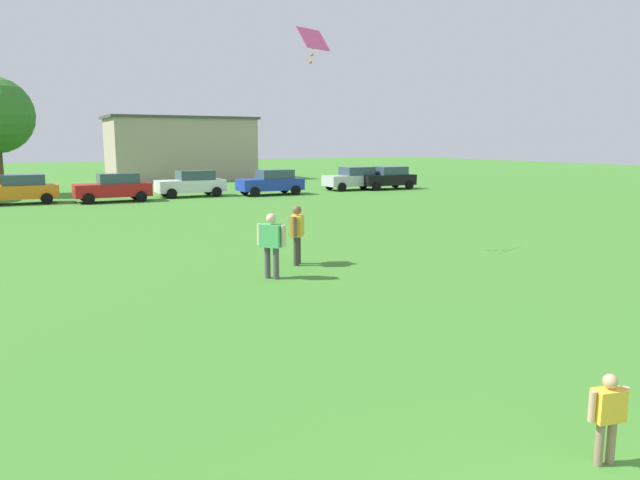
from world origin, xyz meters
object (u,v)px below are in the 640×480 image
object	(u,v)px
parked_car_blue_3	(271,182)
parked_car_white_2	(192,183)
bystander_near_trees	(297,230)
parked_car_silver_4	(354,178)
parked_car_black_5	(387,178)
child_kite_flyer	(608,411)
parked_car_orange_0	(19,189)
parked_car_red_1	(114,187)
kite	(313,41)
adult_bystander	(271,240)

from	to	relation	value
parked_car_blue_3	parked_car_white_2	bearing A→B (deg)	-14.06
bystander_near_trees	parked_car_silver_4	distance (m)	27.19
bystander_near_trees	parked_car_black_5	xyz separation A→B (m)	(18.15, 21.62, -0.17)
child_kite_flyer	parked_car_orange_0	distance (m)	34.48
bystander_near_trees	parked_car_red_1	world-z (taller)	bystander_near_trees
bystander_near_trees	parked_car_black_5	distance (m)	28.23
child_kite_flyer	parked_car_blue_3	distance (m)	34.34
kite	parked_car_black_5	distance (m)	26.84
adult_bystander	parked_car_red_1	world-z (taller)	adult_bystander
bystander_near_trees	parked_car_silver_4	world-z (taller)	bystander_near_trees
parked_car_silver_4	kite	bearing A→B (deg)	55.46
parked_car_red_1	parked_car_blue_3	bearing A→B (deg)	178.91
adult_bystander	parked_car_red_1	size ratio (longest dim) A/B	0.40
child_kite_flyer	parked_car_white_2	distance (m)	34.41
child_kite_flyer	parked_car_red_1	xyz separation A→B (m)	(0.30, 32.92, 0.23)
kite	parked_car_orange_0	size ratio (longest dim) A/B	0.27
adult_bystander	parked_car_white_2	distance (m)	24.42
kite	parked_car_orange_0	distance (m)	23.40
adult_bystander	parked_car_white_2	bearing A→B (deg)	-50.67
child_kite_flyer	parked_car_red_1	world-z (taller)	parked_car_red_1
parked_car_red_1	kite	bearing A→B (deg)	97.96
parked_car_orange_0	parked_car_white_2	world-z (taller)	same
bystander_near_trees	parked_car_blue_3	world-z (taller)	bystander_near_trees
parked_car_orange_0	parked_car_blue_3	bearing A→B (deg)	174.60
parked_car_black_5	parked_car_blue_3	bearing A→B (deg)	1.44
adult_bystander	parked_car_orange_0	xyz separation A→B (m)	(-5.14, 24.08, -0.16)
adult_bystander	parked_car_orange_0	world-z (taller)	adult_bystander
parked_car_orange_0	parked_car_black_5	xyz separation A→B (m)	(24.65, -1.19, 0.00)
parked_car_white_2	parked_car_silver_4	xyz separation A→B (m)	(12.09, -0.38, 0.00)
parked_car_black_5	child_kite_flyer	bearing A→B (deg)	58.85
child_kite_flyer	bystander_near_trees	size ratio (longest dim) A/B	0.61
kite	parked_car_white_2	distance (m)	22.01
parked_car_blue_3	parked_car_black_5	xyz separation A→B (m)	(9.56, 0.24, 0.00)
parked_car_red_1	parked_car_white_2	bearing A→B (deg)	-167.86
child_kite_flyer	parked_car_blue_3	bearing A→B (deg)	85.32
parked_car_black_5	kite	bearing A→B (deg)	50.09
kite	parked_car_black_5	bearing A→B (deg)	50.09
adult_bystander	parked_car_red_1	bearing A→B (deg)	-38.82
adult_bystander	parked_car_blue_3	bearing A→B (deg)	-62.84
child_kite_flyer	parked_car_silver_4	world-z (taller)	parked_car_silver_4
parked_car_orange_0	parked_car_red_1	xyz separation A→B (m)	(5.02, -1.24, 0.00)
parked_car_blue_3	parked_car_silver_4	xyz separation A→B (m)	(7.02, 0.89, 0.00)
parked_car_orange_0	kite	bearing A→B (deg)	110.17
parked_car_black_5	parked_car_silver_4	bearing A→B (deg)	-14.29
bystander_near_trees	parked_car_silver_4	bearing A→B (deg)	3.34
parked_car_black_5	parked_car_orange_0	bearing A→B (deg)	-2.76
parked_car_white_2	parked_car_blue_3	size ratio (longest dim) A/B	1.00
bystander_near_trees	parked_car_orange_0	distance (m)	23.71
kite	parked_car_silver_4	distance (m)	25.84
parked_car_orange_0	parked_car_silver_4	distance (m)	22.12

